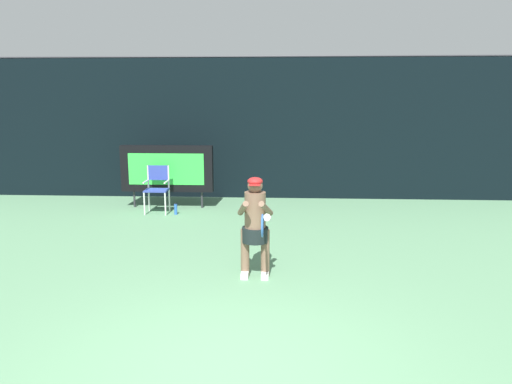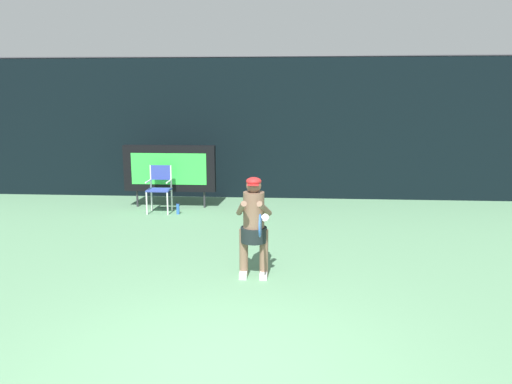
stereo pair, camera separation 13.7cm
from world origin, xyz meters
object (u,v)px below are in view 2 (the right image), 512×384
(umpire_chair, at_px, (160,186))
(water_bottle, at_px, (178,209))
(scoreboard, at_px, (170,168))
(tennis_racket, at_px, (260,225))
(tennis_player, at_px, (254,223))

(umpire_chair, distance_m, water_bottle, 0.70)
(scoreboard, relative_size, water_bottle, 8.30)
(tennis_racket, bearing_deg, tennis_player, 85.73)
(scoreboard, xyz_separation_m, water_bottle, (0.34, -0.71, -0.82))
(scoreboard, bearing_deg, tennis_player, -62.53)
(umpire_chair, height_order, water_bottle, umpire_chair)
(water_bottle, xyz_separation_m, tennis_player, (2.02, -3.83, 0.70))
(water_bottle, height_order, tennis_player, tennis_player)
(umpire_chair, relative_size, tennis_racket, 1.79)
(water_bottle, xyz_separation_m, tennis_racket, (2.16, -4.45, 0.83))
(scoreboard, bearing_deg, umpire_chair, -102.26)
(scoreboard, bearing_deg, water_bottle, -64.63)
(umpire_chair, height_order, tennis_racket, tennis_racket)
(tennis_player, distance_m, tennis_racket, 0.65)
(scoreboard, height_order, umpire_chair, scoreboard)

